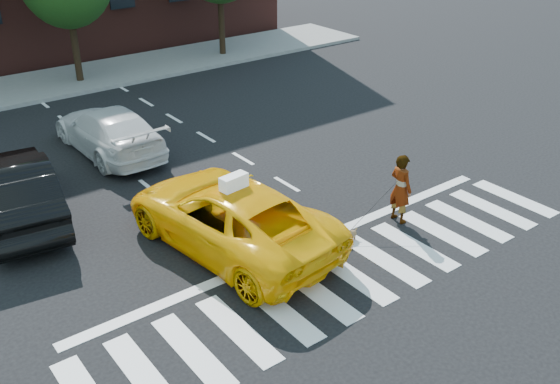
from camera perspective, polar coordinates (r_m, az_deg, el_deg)
name	(u,v)px	position (r m, az deg, el deg)	size (l,w,h in m)	color
ground	(352,276)	(13.86, 6.58, -7.62)	(120.00, 120.00, 0.00)	black
crosswalk	(352,276)	(13.85, 6.58, -7.60)	(13.00, 2.40, 0.01)	silver
stop_line	(306,244)	(14.84, 2.35, -4.82)	(12.00, 0.30, 0.01)	silver
sidewalk_far	(65,81)	(27.90, -19.10, 9.57)	(30.00, 4.00, 0.15)	slate
taxi	(230,216)	(14.46, -4.55, -2.18)	(2.63, 5.70, 1.58)	#FFB405
black_sedan	(15,190)	(16.84, -23.09, 0.18)	(1.75, 5.03, 1.66)	black
white_suv	(109,130)	(20.13, -15.37, 5.44)	(2.02, 4.96, 1.44)	silver
woman	(401,188)	(15.69, 10.97, 0.33)	(0.66, 0.43, 1.80)	#999999
dog	(349,235)	(14.96, 6.35, -3.92)	(0.53, 0.24, 0.30)	olive
taxi_sign	(234,182)	(13.87, -4.25, 0.92)	(0.65, 0.28, 0.32)	white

